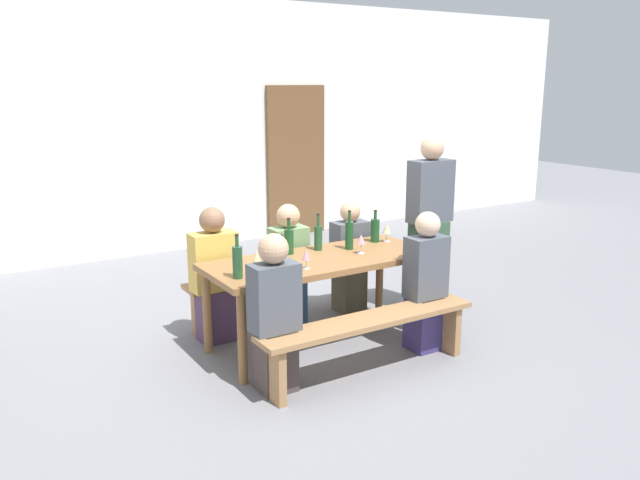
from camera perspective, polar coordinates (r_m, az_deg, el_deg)
name	(u,v)px	position (r m, az deg, el deg)	size (l,w,h in m)	color
ground_plane	(320,343)	(5.53, 0.00, -9.10)	(24.00, 24.00, 0.00)	slate
back_wall	(163,126)	(8.51, -13.63, 9.72)	(14.00, 0.20, 3.20)	white
wooden_door	(296,162)	(9.19, -2.12, 6.93)	(0.90, 0.06, 2.10)	brown
tasting_table	(320,268)	(5.30, 0.00, -2.45)	(1.89, 0.78, 0.75)	olive
bench_near	(369,330)	(4.87, 4.34, -7.96)	(1.79, 0.30, 0.45)	#9E7247
bench_far	(280,283)	(5.97, -3.51, -3.79)	(1.79, 0.30, 0.45)	#9E7247
wine_bottle_0	(289,241)	(5.38, -2.76, -0.06)	(0.08, 0.08, 0.31)	#194723
wine_bottle_1	(349,235)	(5.53, 2.60, 0.49)	(0.07, 0.07, 0.34)	#194723
wine_bottle_2	(237,261)	(4.75, -7.29, -1.88)	(0.07, 0.07, 0.33)	#234C2D
wine_bottle_3	(375,230)	(5.80, 4.88, 0.90)	(0.08, 0.08, 0.29)	#194723
wine_bottle_4	(282,258)	(4.84, -3.37, -1.63)	(0.07, 0.07, 0.30)	#194723
wine_bottle_5	(318,237)	(5.50, -0.16, 0.27)	(0.07, 0.07, 0.32)	#234C2D
wine_glass_0	(257,257)	(4.84, -5.60, -1.51)	(0.07, 0.07, 0.18)	silver
wine_glass_1	(306,255)	(4.94, -1.23, -1.36)	(0.07, 0.07, 0.16)	silver
wine_glass_2	(361,240)	(5.39, 3.65, 0.02)	(0.07, 0.07, 0.17)	silver
wine_glass_3	(414,241)	(5.41, 8.29, -0.13)	(0.07, 0.07, 0.16)	silver
wine_glass_4	(387,229)	(5.81, 5.90, 0.94)	(0.07, 0.07, 0.16)	silver
seated_guest_near_0	(275,316)	(4.56, -4.02, -6.70)	(0.34, 0.24, 1.15)	#463837
seated_guest_near_1	(425,284)	(5.30, 9.27, -3.86)	(0.33, 0.24, 1.15)	navy
seated_guest_far_0	(214,278)	(5.49, -9.30, -3.31)	(0.38, 0.24, 1.15)	#4B3352
seated_guest_far_1	(289,267)	(5.79, -2.77, -2.39)	(0.33, 0.24, 1.11)	#304E6F
seated_guest_far_2	(350,260)	(6.13, 2.63, -1.75)	(0.34, 0.24, 1.07)	brown
standing_host	(429,229)	(6.15, 9.58, 1.00)	(0.42, 0.24, 1.66)	#33503A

